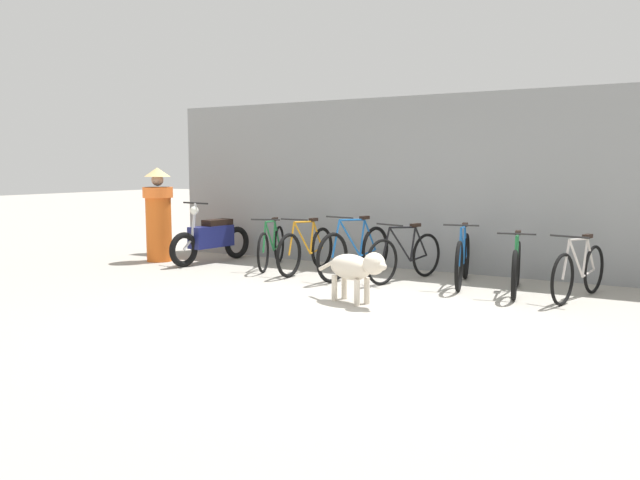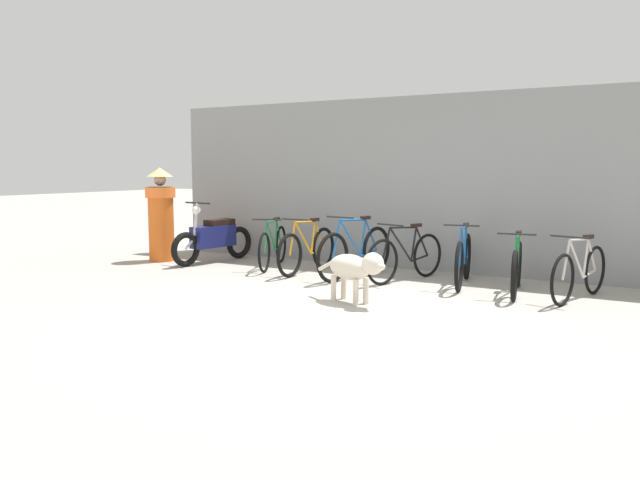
{
  "view_description": "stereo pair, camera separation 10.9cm",
  "coord_description": "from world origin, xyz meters",
  "px_view_note": "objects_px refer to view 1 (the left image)",
  "views": [
    {
      "loc": [
        3.17,
        -5.89,
        1.61
      ],
      "look_at": [
        -0.8,
        1.29,
        0.65
      ],
      "focal_mm": 35.0,
      "sensor_mm": 36.0,
      "label": 1
    },
    {
      "loc": [
        3.27,
        -5.83,
        1.61
      ],
      "look_at": [
        -0.8,
        1.29,
        0.65
      ],
      "focal_mm": 35.0,
      "sensor_mm": 36.0,
      "label": 2
    }
  ],
  "objects_px": {
    "bicycle_6": "(579,272)",
    "motorcycle": "(211,238)",
    "bicycle_2": "(355,252)",
    "bicycle_0": "(272,246)",
    "stray_dog": "(356,268)",
    "bicycle_3": "(405,257)",
    "bicycle_4": "(463,259)",
    "person_in_robes": "(158,214)",
    "bicycle_1": "(306,250)",
    "bicycle_5": "(516,268)"
  },
  "relations": [
    {
      "from": "motorcycle",
      "to": "stray_dog",
      "type": "xyz_separation_m",
      "value": [
        3.53,
        -1.71,
        0.02
      ]
    },
    {
      "from": "bicycle_4",
      "to": "stray_dog",
      "type": "height_order",
      "value": "bicycle_4"
    },
    {
      "from": "bicycle_6",
      "to": "person_in_robes",
      "type": "height_order",
      "value": "person_in_robes"
    },
    {
      "from": "bicycle_1",
      "to": "bicycle_5",
      "type": "xyz_separation_m",
      "value": [
        3.14,
        -0.05,
        -0.02
      ]
    },
    {
      "from": "bicycle_5",
      "to": "motorcycle",
      "type": "relative_size",
      "value": 0.89
    },
    {
      "from": "bicycle_5",
      "to": "bicycle_6",
      "type": "xyz_separation_m",
      "value": [
        0.75,
        -0.02,
        0.01
      ]
    },
    {
      "from": "bicycle_0",
      "to": "motorcycle",
      "type": "xyz_separation_m",
      "value": [
        -1.18,
        -0.06,
        0.07
      ]
    },
    {
      "from": "bicycle_3",
      "to": "bicycle_4",
      "type": "xyz_separation_m",
      "value": [
        0.81,
        0.08,
        0.01
      ]
    },
    {
      "from": "stray_dog",
      "to": "bicycle_6",
      "type": "bearing_deg",
      "value": 52.69
    },
    {
      "from": "bicycle_5",
      "to": "bicycle_0",
      "type": "bearing_deg",
      "value": -102.47
    },
    {
      "from": "bicycle_3",
      "to": "bicycle_4",
      "type": "relative_size",
      "value": 0.96
    },
    {
      "from": "bicycle_1",
      "to": "bicycle_3",
      "type": "height_order",
      "value": "bicycle_1"
    },
    {
      "from": "motorcycle",
      "to": "person_in_robes",
      "type": "bearing_deg",
      "value": -63.42
    },
    {
      "from": "bicycle_2",
      "to": "bicycle_6",
      "type": "height_order",
      "value": "bicycle_2"
    },
    {
      "from": "bicycle_1",
      "to": "bicycle_2",
      "type": "relative_size",
      "value": 0.92
    },
    {
      "from": "bicycle_0",
      "to": "bicycle_1",
      "type": "height_order",
      "value": "bicycle_1"
    },
    {
      "from": "bicycle_3",
      "to": "bicycle_4",
      "type": "height_order",
      "value": "bicycle_4"
    },
    {
      "from": "bicycle_6",
      "to": "motorcycle",
      "type": "relative_size",
      "value": 0.88
    },
    {
      "from": "bicycle_4",
      "to": "bicycle_6",
      "type": "distance_m",
      "value": 1.53
    },
    {
      "from": "bicycle_0",
      "to": "bicycle_3",
      "type": "height_order",
      "value": "bicycle_3"
    },
    {
      "from": "bicycle_5",
      "to": "stray_dog",
      "type": "height_order",
      "value": "bicycle_5"
    },
    {
      "from": "bicycle_3",
      "to": "person_in_robes",
      "type": "bearing_deg",
      "value": -68.64
    },
    {
      "from": "bicycle_2",
      "to": "bicycle_6",
      "type": "bearing_deg",
      "value": 98.14
    },
    {
      "from": "bicycle_3",
      "to": "person_in_robes",
      "type": "relative_size",
      "value": 0.98
    },
    {
      "from": "bicycle_0",
      "to": "bicycle_4",
      "type": "distance_m",
      "value": 3.13
    },
    {
      "from": "bicycle_1",
      "to": "bicycle_6",
      "type": "distance_m",
      "value": 3.9
    },
    {
      "from": "motorcycle",
      "to": "bicycle_6",
      "type": "bearing_deg",
      "value": 96.66
    },
    {
      "from": "bicycle_5",
      "to": "stray_dog",
      "type": "distance_m",
      "value": 2.19
    },
    {
      "from": "bicycle_3",
      "to": "person_in_robes",
      "type": "xyz_separation_m",
      "value": [
        -4.39,
        -0.28,
        0.47
      ]
    },
    {
      "from": "motorcycle",
      "to": "stray_dog",
      "type": "bearing_deg",
      "value": 72.56
    },
    {
      "from": "bicycle_2",
      "to": "bicycle_4",
      "type": "bearing_deg",
      "value": 106.18
    },
    {
      "from": "bicycle_0",
      "to": "bicycle_6",
      "type": "relative_size",
      "value": 1.03
    },
    {
      "from": "bicycle_1",
      "to": "bicycle_3",
      "type": "distance_m",
      "value": 1.58
    },
    {
      "from": "bicycle_2",
      "to": "bicycle_3",
      "type": "height_order",
      "value": "bicycle_2"
    },
    {
      "from": "motorcycle",
      "to": "person_in_robes",
      "type": "xyz_separation_m",
      "value": [
        -0.9,
        -0.29,
        0.41
      ]
    },
    {
      "from": "bicycle_4",
      "to": "motorcycle",
      "type": "bearing_deg",
      "value": -99.85
    },
    {
      "from": "bicycle_0",
      "to": "motorcycle",
      "type": "relative_size",
      "value": 0.9
    },
    {
      "from": "bicycle_5",
      "to": "stray_dog",
      "type": "bearing_deg",
      "value": -53.88
    },
    {
      "from": "bicycle_1",
      "to": "motorcycle",
      "type": "relative_size",
      "value": 0.93
    },
    {
      "from": "bicycle_1",
      "to": "stray_dog",
      "type": "relative_size",
      "value": 1.53
    },
    {
      "from": "bicycle_6",
      "to": "bicycle_2",
      "type": "bearing_deg",
      "value": -76.3
    },
    {
      "from": "bicycle_0",
      "to": "stray_dog",
      "type": "height_order",
      "value": "bicycle_0"
    },
    {
      "from": "bicycle_5",
      "to": "bicycle_6",
      "type": "distance_m",
      "value": 0.75
    },
    {
      "from": "bicycle_2",
      "to": "person_in_robes",
      "type": "xyz_separation_m",
      "value": [
        -3.66,
        -0.17,
        0.45
      ]
    },
    {
      "from": "bicycle_1",
      "to": "stray_dog",
      "type": "height_order",
      "value": "bicycle_1"
    },
    {
      "from": "stray_dog",
      "to": "bicycle_5",
      "type": "bearing_deg",
      "value": 64.28
    },
    {
      "from": "person_in_robes",
      "to": "bicycle_1",
      "type": "bearing_deg",
      "value": 158.67
    },
    {
      "from": "bicycle_5",
      "to": "motorcycle",
      "type": "bearing_deg",
      "value": -101.05
    },
    {
      "from": "bicycle_3",
      "to": "bicycle_1",
      "type": "bearing_deg",
      "value": -69.02
    },
    {
      "from": "motorcycle",
      "to": "stray_dog",
      "type": "height_order",
      "value": "motorcycle"
    }
  ]
}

